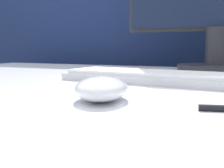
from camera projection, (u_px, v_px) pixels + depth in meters
partition_panel at (197, 108)px, 1.26m from camera, size 5.00×0.03×1.09m
computer_mouse_near at (102, 88)px, 0.44m from camera, size 0.11×0.14×0.03m
keyboard at (147, 77)px, 0.66m from camera, size 0.38×0.17×0.02m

